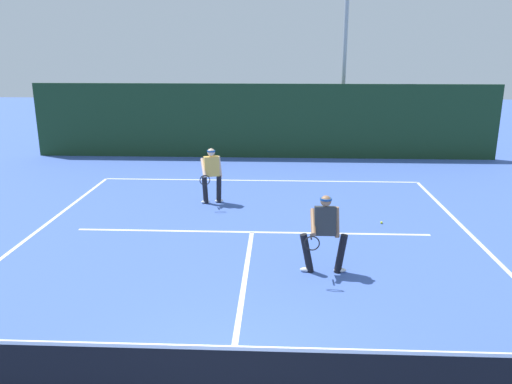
# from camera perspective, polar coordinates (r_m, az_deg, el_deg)

# --- Properties ---
(court_line_baseline_far) EXTENTS (10.57, 0.10, 0.01)m
(court_line_baseline_far) POSITION_cam_1_polar(r_m,az_deg,el_deg) (17.25, 0.43, 1.30)
(court_line_baseline_far) COLOR white
(court_line_baseline_far) RESTS_ON ground_plane
(court_line_service) EXTENTS (8.62, 0.10, 0.01)m
(court_line_service) POSITION_cam_1_polar(r_m,az_deg,el_deg) (12.47, -0.46, -4.52)
(court_line_service) COLOR white
(court_line_service) RESTS_ON ground_plane
(court_line_centre) EXTENTS (0.10, 6.40, 0.01)m
(court_line_centre) POSITION_cam_1_polar(r_m,az_deg,el_deg) (9.52, -1.51, -11.30)
(court_line_centre) COLOR white
(court_line_centre) RESTS_ON ground_plane
(tennis_net) EXTENTS (11.58, 0.09, 1.11)m
(tennis_net) POSITION_cam_1_polar(r_m,az_deg,el_deg) (6.54, -3.67, -20.28)
(tennis_net) COLOR #1E4723
(tennis_net) RESTS_ON ground_plane
(player_near) EXTENTS (0.96, 0.89, 1.61)m
(player_near) POSITION_cam_1_polar(r_m,az_deg,el_deg) (10.11, 7.68, -4.35)
(player_near) COLOR black
(player_near) RESTS_ON ground_plane
(player_far) EXTENTS (0.67, 0.90, 1.61)m
(player_far) POSITION_cam_1_polar(r_m,az_deg,el_deg) (14.60, -5.01, 2.09)
(player_far) COLOR black
(player_far) RESTS_ON ground_plane
(tennis_ball) EXTENTS (0.07, 0.07, 0.07)m
(tennis_ball) POSITION_cam_1_polar(r_m,az_deg,el_deg) (13.43, 13.89, -3.34)
(tennis_ball) COLOR #D1E033
(tennis_ball) RESTS_ON ground_plane
(back_fence_windscreen) EXTENTS (18.64, 0.12, 2.97)m
(back_fence_windscreen) POSITION_cam_1_polar(r_m,az_deg,el_deg) (20.65, 0.84, 7.94)
(back_fence_windscreen) COLOR #1A381F
(back_fence_windscreen) RESTS_ON ground_plane
(light_pole) EXTENTS (0.55, 0.44, 7.55)m
(light_pole) POSITION_cam_1_polar(r_m,az_deg,el_deg) (22.01, 9.96, 16.39)
(light_pole) COLOR #9EA39E
(light_pole) RESTS_ON ground_plane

